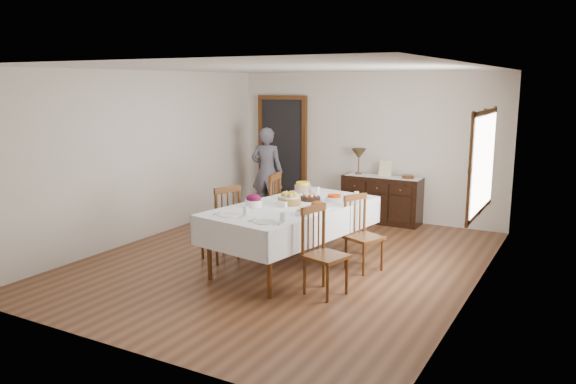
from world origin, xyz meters
The scene contains 26 objects.
ground centered at (0.00, 0.00, 0.00)m, with size 6.00×6.00×0.00m, color brown.
room_shell centered at (-0.15, 0.42, 1.64)m, with size 5.02×6.02×2.65m.
dining_table centered at (0.21, -0.16, 0.74)m, with size 1.64×2.62×0.84m.
chair_left_near centered at (-0.76, -0.39, 0.53)m, with size 0.56×0.56×1.06m.
chair_left_far centered at (-0.55, 0.40, 0.57)m, with size 0.55×0.55×1.13m.
chair_right_near centered at (0.97, -0.84, 0.52)m, with size 0.52×0.52×1.03m.
chair_right_far centered at (1.05, 0.19, 0.50)m, with size 0.54×0.54×0.98m.
sideboard centered at (0.42, 2.72, 0.41)m, with size 1.36×0.50×0.82m.
person centered at (-1.62, 2.22, 0.87)m, with size 0.54×0.35×1.73m, color #51505D.
bread_basket centered at (0.16, -0.14, 0.91)m, with size 0.30×0.30×0.17m.
egg_basket centered at (0.27, 0.24, 0.87)m, with size 0.28×0.28×0.11m.
ham_platter_a centered at (-0.03, 0.18, 0.87)m, with size 0.33×0.33×0.11m.
ham_platter_b centered at (0.57, -0.14, 0.87)m, with size 0.33×0.33×0.11m.
beet_bowl centered at (-0.20, -0.47, 0.91)m, with size 0.23×0.23×0.16m.
carrot_bowl centered at (0.60, 0.31, 0.88)m, with size 0.23×0.23×0.10m.
pineapple_bowl centered at (-0.09, 0.71, 0.91)m, with size 0.25×0.25×0.15m.
casserole_dish centered at (0.61, -0.54, 0.87)m, with size 0.26×0.26×0.07m.
butter_dish centered at (0.13, -0.30, 0.87)m, with size 0.15×0.11×0.07m.
setting_left centered at (-0.14, -0.99, 0.86)m, with size 0.44×0.31×0.10m.
setting_right centered at (0.42, -1.07, 0.86)m, with size 0.44×0.31×0.10m.
glass_far_a centered at (0.17, 0.68, 0.89)m, with size 0.06×0.06×0.10m.
glass_far_b centered at (0.80, 0.61, 0.89)m, with size 0.06×0.06×0.11m.
runner centered at (0.45, 2.69, 0.82)m, with size 1.30×0.35×0.01m.
table_lamp centered at (-0.02, 2.71, 1.17)m, with size 0.26×0.26×0.46m.
picture_frame centered at (0.47, 2.70, 0.96)m, with size 0.22×0.08×0.28m.
deco_bowl centered at (0.88, 2.69, 0.85)m, with size 0.20×0.20×0.06m.
Camera 1 is at (3.63, -6.46, 2.42)m, focal length 35.00 mm.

